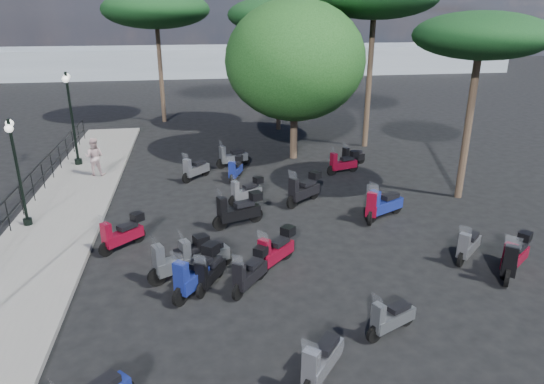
{
  "coord_description": "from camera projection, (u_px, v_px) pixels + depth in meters",
  "views": [
    {
      "loc": [
        -1.61,
        -12.15,
        6.99
      ],
      "look_at": [
        0.82,
        2.96,
        1.2
      ],
      "focal_mm": 32.0,
      "sensor_mm": 36.0,
      "label": 1
    }
  ],
  "objects": [
    {
      "name": "ground",
      "position": [
        260.0,
        268.0,
        13.93
      ],
      "size": [
        120.0,
        120.0,
        0.0
      ],
      "primitive_type": "plane",
      "color": "black",
      "rests_on": "ground"
    },
    {
      "name": "scooter_14",
      "position": [
        250.0,
        272.0,
        12.76
      ],
      "size": [
        1.12,
        1.36,
        1.28
      ],
      "rotation": [
        0.0,
        0.0,
        2.48
      ],
      "color": "black",
      "rests_on": "ground"
    },
    {
      "name": "scooter_7",
      "position": [
        321.0,
        361.0,
        9.56
      ],
      "size": [
        1.15,
        1.38,
        1.35
      ],
      "rotation": [
        0.0,
        0.0,
        2.46
      ],
      "color": "black",
      "rests_on": "ground"
    },
    {
      "name": "pine_0",
      "position": [
        279.0,
        15.0,
        27.76
      ],
      "size": [
        5.92,
        5.92,
        7.71
      ],
      "color": "#38281E",
      "rests_on": "ground"
    },
    {
      "name": "pine_3",
      "position": [
        481.0,
        36.0,
        17.08
      ],
      "size": [
        4.8,
        4.8,
        6.96
      ],
      "color": "#38281E",
      "rests_on": "ground"
    },
    {
      "name": "scooter_5",
      "position": [
        195.0,
        170.0,
        21.03
      ],
      "size": [
        1.22,
        1.27,
        1.32
      ],
      "rotation": [
        0.0,
        0.0,
        2.38
      ],
      "color": "black",
      "rests_on": "ground"
    },
    {
      "name": "scooter_20",
      "position": [
        468.0,
        246.0,
        14.28
      ],
      "size": [
        1.25,
        1.16,
        1.28
      ],
      "rotation": [
        0.0,
        0.0,
        2.31
      ],
      "color": "black",
      "rests_on": "ground"
    },
    {
      "name": "scooter_9",
      "position": [
        196.0,
        273.0,
        12.57
      ],
      "size": [
        1.29,
        1.57,
        1.48
      ],
      "rotation": [
        0.0,
        0.0,
        2.48
      ],
      "color": "black",
      "rests_on": "ground"
    },
    {
      "name": "lamp_post_1",
      "position": [
        17.0,
        166.0,
        15.69
      ],
      "size": [
        0.49,
        1.04,
        3.63
      ],
      "rotation": [
        0.0,
        0.0,
        0.29
      ],
      "color": "black",
      "rests_on": "sidewalk"
    },
    {
      "name": "broadleaf_tree",
      "position": [
        295.0,
        61.0,
        22.65
      ],
      "size": [
        6.57,
        6.57,
        7.52
      ],
      "color": "#38281E",
      "rests_on": "ground"
    },
    {
      "name": "distant_hills",
      "position": [
        206.0,
        61.0,
        54.95
      ],
      "size": [
        70.0,
        8.0,
        3.0
      ],
      "primitive_type": "cube",
      "color": "gray",
      "rests_on": "ground"
    },
    {
      "name": "scooter_3",
      "position": [
        180.0,
        260.0,
        13.24
      ],
      "size": [
        1.73,
        1.02,
        1.48
      ],
      "rotation": [
        0.0,
        0.0,
        2.01
      ],
      "color": "black",
      "rests_on": "ground"
    },
    {
      "name": "scooter_16",
      "position": [
        239.0,
        211.0,
        16.47
      ],
      "size": [
        1.8,
        0.91,
        1.49
      ],
      "rotation": [
        0.0,
        0.0,
        1.92
      ],
      "color": "black",
      "rests_on": "ground"
    },
    {
      "name": "pedestrian_far",
      "position": [
        94.0,
        157.0,
        21.04
      ],
      "size": [
        0.9,
        0.75,
        1.66
      ],
      "primitive_type": "imported",
      "rotation": [
        0.0,
        0.0,
        2.98
      ],
      "color": "#CCAAAC",
      "rests_on": "sidewalk"
    },
    {
      "name": "scooter_17",
      "position": [
        232.0,
        157.0,
        22.75
      ],
      "size": [
        1.63,
        0.81,
        1.35
      ],
      "rotation": [
        0.0,
        0.0,
        1.93
      ],
      "color": "black",
      "rests_on": "ground"
    },
    {
      "name": "scooter_29",
      "position": [
        343.0,
        163.0,
        21.81
      ],
      "size": [
        1.59,
        0.73,
        1.3
      ],
      "rotation": [
        0.0,
        0.0,
        1.87
      ],
      "color": "black",
      "rests_on": "ground"
    },
    {
      "name": "scooter_21",
      "position": [
        373.0,
        205.0,
        17.09
      ],
      "size": [
        1.05,
        1.69,
        1.48
      ],
      "rotation": [
        0.0,
        0.0,
        2.64
      ],
      "color": "black",
      "rests_on": "ground"
    },
    {
      "name": "scooter_27",
      "position": [
        515.0,
        255.0,
        13.61
      ],
      "size": [
        1.43,
        1.15,
        1.34
      ],
      "rotation": [
        0.0,
        0.0,
        2.21
      ],
      "color": "black",
      "rests_on": "ground"
    },
    {
      "name": "scooter_10",
      "position": [
        246.0,
        191.0,
        18.49
      ],
      "size": [
        1.43,
        0.9,
        1.24
      ],
      "rotation": [
        0.0,
        0.0,
        2.06
      ],
      "color": "black",
      "rests_on": "ground"
    },
    {
      "name": "lamp_post_2",
      "position": [
        71.0,
        113.0,
        21.96
      ],
      "size": [
        0.45,
        1.24,
        4.25
      ],
      "rotation": [
        0.0,
        0.0,
        0.16
      ],
      "color": "black",
      "rests_on": "sidewalk"
    },
    {
      "name": "sidewalk",
      "position": [
        49.0,
        237.0,
        15.7
      ],
      "size": [
        3.0,
        30.0,
        0.15
      ],
      "primitive_type": "cube",
      "color": "slate",
      "rests_on": "ground"
    },
    {
      "name": "scooter_23",
      "position": [
        352.0,
        157.0,
        22.93
      ],
      "size": [
        1.42,
        0.78,
        1.2
      ],
      "rotation": [
        0.0,
        0.0,
        1.99
      ],
      "color": "black",
      "rests_on": "ground"
    },
    {
      "name": "scooter_8",
      "position": [
        210.0,
        273.0,
        12.84
      ],
      "size": [
        0.87,
        1.41,
        1.23
      ],
      "rotation": [
        0.0,
        0.0,
        2.65
      ],
      "color": "black",
      "rests_on": "ground"
    },
    {
      "name": "scooter_2",
      "position": [
        202.0,
        257.0,
        13.57
      ],
      "size": [
        1.67,
        0.93,
        1.42
      ],
      "rotation": [
        0.0,
        0.0,
        2.0
      ],
      "color": "black",
      "rests_on": "ground"
    },
    {
      "name": "scooter_4",
      "position": [
        123.0,
        234.0,
        14.91
      ],
      "size": [
        1.33,
        1.26,
        1.33
      ],
      "rotation": [
        0.0,
        0.0,
        2.32
      ],
      "color": "black",
      "rests_on": "ground"
    },
    {
      "name": "scooter_19",
      "position": [
        391.0,
        318.0,
        10.98
      ],
      "size": [
        1.41,
        0.81,
        1.21
      ],
      "rotation": [
        0.0,
        0.0,
        2.02
      ],
      "color": "black",
      "rests_on": "ground"
    },
    {
      "name": "pine_2",
      "position": [
        156.0,
        10.0,
        29.68
      ],
      "size": [
        6.61,
        6.61,
        8.13
      ],
      "color": "#38281E",
      "rests_on": "ground"
    },
    {
      "name": "scooter_28",
      "position": [
        384.0,
        205.0,
        17.09
      ],
      "size": [
        1.7,
        1.04,
        1.49
      ],
      "rotation": [
        0.0,
        0.0,
        2.06
      ],
      "color": "black",
      "rests_on": "ground"
    },
    {
      "name": "scooter_15",
      "position": [
        276.0,
        250.0,
        13.85
      ],
      "size": [
        1.33,
        1.35,
        1.38
      ],
      "rotation": [
        0.0,
        0.0,
        2.36
      ],
      "color": "black",
      "rests_on": "ground"
    },
    {
      "name": "scooter_11",
      "position": [
        236.0,
        169.0,
        21.06
      ],
      "size": [
        0.78,
        1.44,
        1.21
      ],
      "rotation": [
        0.0,
        0.0,
        2.75
      ],
      "color": "black",
      "rests_on": "ground"
    },
    {
      "name": "scooter_26",
      "position": [
        510.0,
        259.0,
        13.38
      ],
      "size": [
        1.2,
        1.55,
        1.47
      ],
      "rotation": [
        0.0,
        0.0,
        2.51
      ],
      "color": "black",
      "rests_on": "ground"
    },
    {
      "name": "scooter_22",
      "position": [
        304.0,
        190.0,
        18.41
      ],
      "size": [
        1.56,
        1.29,
        1.48
      ],
      "rotation": [
        0.0,
        0.0,
        2.23
      ],
      "color": "black",
      "rests_on": "ground"
    }
  ]
}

